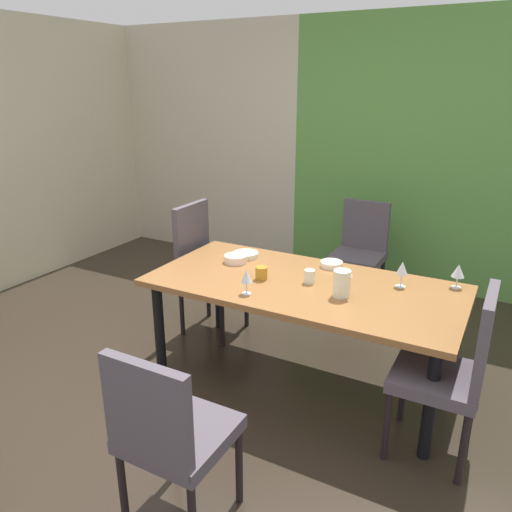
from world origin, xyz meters
name	(u,v)px	position (x,y,z in m)	size (l,w,h in m)	color
ground_plane	(188,398)	(0.00, 0.00, -0.01)	(5.47, 5.42, 0.02)	#2F251C
back_panel_interior	(206,143)	(-1.59, 2.66, 1.28)	(2.30, 0.10, 2.55)	beige
garden_window_panel	(458,159)	(1.15, 2.66, 1.28)	(3.17, 0.10, 2.55)	#5A9443
dining_table	(303,293)	(0.55, 0.56, 0.64)	(2.00, 0.97, 0.71)	#945F33
chair_left_far	(204,264)	(-0.44, 0.87, 0.57)	(0.45, 0.44, 1.04)	#514951
chair_head_near	(169,431)	(0.53, -0.84, 0.53)	(0.44, 0.44, 0.93)	#514951
chair_head_far	(360,248)	(0.51, 1.96, 0.53)	(0.44, 0.45, 0.94)	#514951
chair_right_near	(454,367)	(1.54, 0.24, 0.55)	(0.44, 0.44, 0.99)	#514951
wine_glass_corner	(246,277)	(0.32, 0.23, 0.82)	(0.07, 0.07, 0.16)	silver
wine_glass_center	(458,271)	(1.43, 0.94, 0.82)	(0.08, 0.08, 0.16)	silver
wine_glass_north	(402,269)	(1.12, 0.79, 0.83)	(0.07, 0.07, 0.17)	silver
serving_bowl_west	(331,264)	(0.61, 0.92, 0.73)	(0.16, 0.16, 0.04)	white
serving_bowl_east	(246,255)	(-0.02, 0.81, 0.73)	(0.19, 0.19, 0.04)	silver
serving_bowl_left	(236,259)	(-0.03, 0.68, 0.74)	(0.17, 0.17, 0.05)	#F7DDC9
cup_front	(310,276)	(0.59, 0.57, 0.76)	(0.07, 0.07, 0.09)	white
cup_south	(261,273)	(0.28, 0.48, 0.75)	(0.08, 0.08, 0.08)	#B68123
pitcher_near_shelf	(342,283)	(0.84, 0.47, 0.80)	(0.12, 0.11, 0.17)	#EAEECD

